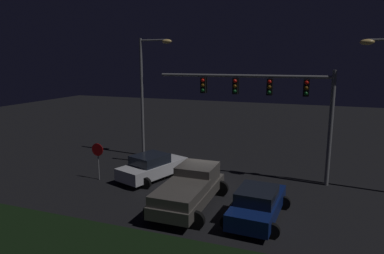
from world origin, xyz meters
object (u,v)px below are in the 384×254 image
car_sedan (152,167)px  street_lamp_left (147,84)px  stop_sign (98,154)px  pickup_truck (190,186)px  traffic_signal_gantry (270,95)px  car_sedan_far (258,204)px

car_sedan → street_lamp_left: street_lamp_left is taller
stop_sign → pickup_truck: bearing=-14.3°
traffic_signal_gantry → pickup_truck: bearing=-118.4°
car_sedan_far → street_lamp_left: street_lamp_left is taller
car_sedan → stop_sign: bearing=133.3°
traffic_signal_gantry → street_lamp_left: street_lamp_left is taller
car_sedan_far → traffic_signal_gantry: traffic_signal_gantry is taller
pickup_truck → traffic_signal_gantry: 7.31m
car_sedan_far → traffic_signal_gantry: bearing=7.1°
pickup_truck → car_sedan_far: bearing=-95.4°
car_sedan → street_lamp_left: (-2.49, 4.40, 4.58)m
street_lamp_left → stop_sign: (-0.41, -5.71, -3.76)m
car_sedan → pickup_truck: bearing=-110.8°
pickup_truck → car_sedan_far: 3.33m
car_sedan_far → street_lamp_left: (-9.34, 7.67, 4.58)m
pickup_truck → stop_sign: stop_sign is taller
pickup_truck → car_sedan_far: (3.30, -0.32, -0.26)m
street_lamp_left → stop_sign: bearing=-94.1°
pickup_truck → car_sedan_far: size_ratio=1.20×
car_sedan → stop_sign: (-2.90, -1.31, 0.82)m
car_sedan → stop_sign: 3.29m
pickup_truck → car_sedan_far: pickup_truck is taller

